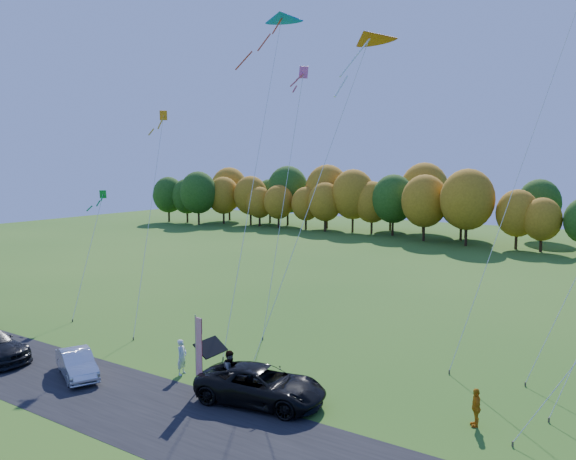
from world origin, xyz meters
The scene contains 15 objects.
ground centered at (0.00, 0.00, 0.00)m, with size 160.00×160.00×0.00m, color #285C18.
asphalt_strip centered at (0.00, -4.00, 0.01)m, with size 90.00×6.00×0.01m, color black.
tree_line centered at (0.00, 55.00, 0.00)m, with size 116.00×12.00×10.00m, color #1E4711, non-canonical shape.
black_suv centered at (2.93, -0.68, 0.82)m, with size 2.73×5.92×1.65m, color black.
silver_sedan centered at (-6.72, -3.27, 0.67)m, with size 1.41×4.05×1.33m, color silver.
person_tailgate_a centered at (-2.47, -0.13, 0.91)m, with size 0.67×0.44×1.82m, color silver.
person_tailgate_b centered at (0.91, -0.36, 0.97)m, with size 0.95×0.74×1.94m, color gray.
person_east centered at (11.65, 2.31, 0.80)m, with size 0.94×0.39×1.61m, color #C77B12.
feather_flag centered at (-0.07, -1.51, 2.30)m, with size 0.49×0.15×3.77m.
kite_delta_blue centered at (-3.74, 8.10, 10.82)m, with size 4.77×11.91×22.43m.
kite_parafoil_orange centered at (12.14, 12.99, 14.82)m, with size 8.07×11.75×30.01m.
kite_delta_red centered at (2.00, 5.65, 9.45)m, with size 4.08×9.21×19.42m.
kite_diamond_yellow centered at (-10.69, 5.56, 7.17)m, with size 4.23×7.16×14.81m.
kite_diamond_green centered at (-16.82, 5.31, 4.30)m, with size 3.40×5.75×9.01m.
kite_diamond_pink centered at (-2.59, 9.53, 8.71)m, with size 1.28×6.22×17.51m.
Camera 1 is at (17.25, -20.30, 10.78)m, focal length 35.00 mm.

